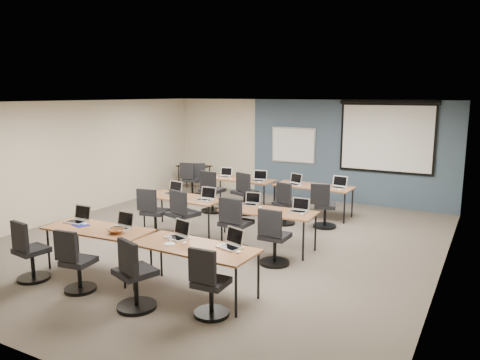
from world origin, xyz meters
The scene contains 58 objects.
floor centered at (0.00, 0.00, 0.00)m, with size 8.00×9.00×0.02m, color #6B6354.
ceiling centered at (0.00, 0.00, 2.70)m, with size 8.00×9.00×0.02m, color white.
wall_back centered at (0.00, 4.50, 1.35)m, with size 8.00×0.04×2.70m, color beige.
wall_front centered at (0.00, -4.50, 1.35)m, with size 8.00×0.04×2.70m, color beige.
wall_left centered at (-4.00, 0.00, 1.35)m, with size 0.04×9.00×2.70m, color beige.
wall_right centered at (4.00, 0.00, 1.35)m, with size 0.04×9.00×2.70m, color beige.
blue_accent_panel centered at (1.25, 4.47, 1.35)m, with size 5.50×0.04×2.70m, color #3D5977.
whiteboard centered at (-0.30, 4.43, 1.45)m, with size 1.28×0.03×0.98m.
projector_screen centered at (2.20, 4.41, 1.89)m, with size 2.40×0.10×1.82m.
training_table_front_left centered at (-0.88, -2.31, 0.68)m, with size 1.76×0.73×0.73m.
training_table_front_right centered at (0.98, -2.30, 0.69)m, with size 1.84×0.76×0.73m.
training_table_mid_left centered at (-1.03, 0.25, 0.68)m, with size 1.75×0.73×0.73m.
training_table_mid_right centered at (1.02, 0.06, 0.68)m, with size 1.76×0.73×0.73m.
training_table_back_left centered at (-0.99, 2.68, 0.68)m, with size 1.71×0.71×0.73m.
training_table_back_right centered at (0.93, 2.71, 0.69)m, with size 1.81×0.76×0.73m.
laptop_0 centered at (-1.45, -2.17, 0.80)m, with size 0.36×0.30×0.27m.
mouse_0 centered at (-1.23, -2.25, 0.74)m, with size 0.06×0.09×0.03m, color white.
task_chair_0 centered at (-1.54, -3.10, 0.40)m, with size 0.49×0.49×0.98m.
laptop_1 centered at (-0.54, -2.12, 0.79)m, with size 0.34×0.29×0.26m.
mouse_1 centered at (-0.40, -2.25, 0.74)m, with size 0.06×0.09×0.03m, color white.
task_chair_1 centered at (-0.59, -3.04, 0.39)m, with size 0.46×0.46×0.95m.
laptop_2 centered at (0.55, -2.08, 0.79)m, with size 0.34×0.29×0.25m.
mouse_2 centered at (0.80, -2.27, 0.74)m, with size 0.06×0.09×0.03m, color white.
task_chair_2 centered at (0.55, -3.08, 0.42)m, with size 0.56×0.54×1.02m.
laptop_3 centered at (1.46, -2.07, 0.79)m, with size 0.34×0.29×0.26m.
mouse_3 centered at (1.66, -2.24, 0.74)m, with size 0.06×0.09×0.03m, color white.
task_chair_3 centered at (1.52, -2.77, 0.39)m, with size 0.47×0.47×0.95m.
laptop_4 centered at (-1.39, 0.38, 0.80)m, with size 0.36×0.30×0.27m.
mouse_4 centered at (-1.18, 0.05, 0.74)m, with size 0.06×0.09×0.03m, color white.
task_chair_4 centered at (-1.33, -0.38, 0.41)m, with size 0.52×0.52×1.00m.
laptop_5 centered at (-0.46, 0.23, 0.79)m, with size 0.34×0.29×0.26m.
mouse_5 centered at (-0.35, 0.11, 0.74)m, with size 0.06×0.10×0.04m, color white.
task_chair_5 centered at (-0.62, -0.39, 0.44)m, with size 0.59×0.58×1.05m.
laptop_6 centered at (0.53, 0.32, 0.79)m, with size 0.30×0.26×0.23m.
mouse_6 centered at (0.80, 0.18, 0.74)m, with size 0.06×0.09×0.03m, color white.
task_chair_6 centered at (0.58, -0.43, 0.43)m, with size 0.57×0.57×1.04m.
laptop_7 centered at (1.55, 0.26, 0.79)m, with size 0.32×0.27×0.24m.
mouse_7 centered at (1.68, 0.08, 0.74)m, with size 0.06×0.10×0.03m, color white.
task_chair_7 centered at (1.47, -0.68, 0.41)m, with size 0.51×0.51×0.99m.
laptop_8 centered at (-1.49, 2.72, 0.79)m, with size 0.31×0.27×0.24m.
mouse_8 centered at (-1.18, 2.50, 0.74)m, with size 0.06×0.09×0.03m, color white.
task_chair_8 centered at (-1.36, 1.86, 0.43)m, with size 0.56×0.56×1.04m.
laptop_9 centered at (-0.47, 2.64, 0.79)m, with size 0.34×0.29×0.26m.
mouse_9 centered at (-0.35, 2.44, 0.74)m, with size 0.06×0.10×0.03m, color white.
task_chair_9 centered at (-0.56, 2.07, 0.43)m, with size 0.57×0.55×1.03m.
laptop_10 centered at (0.48, 2.65, 0.79)m, with size 0.34×0.29×0.26m.
mouse_10 centered at (0.68, 2.48, 0.74)m, with size 0.05×0.09×0.03m, color white.
task_chair_10 centered at (0.64, 1.70, 0.39)m, with size 0.48×0.48×0.96m.
laptop_11 centered at (1.52, 2.76, 0.80)m, with size 0.35×0.30×0.26m.
mouse_11 centered at (1.60, 2.56, 0.74)m, with size 0.06×0.10×0.04m, color white.
task_chair_11 centered at (1.48, 1.88, 0.40)m, with size 0.51×0.50×0.98m.
blue_mousepad centered at (-1.26, -2.31, 0.73)m, with size 0.25×0.21×0.01m, color navy.
snack_bowl centered at (-0.44, -2.35, 0.76)m, with size 0.28×0.28×0.07m, color brown.
snack_plate centered at (0.62, -2.40, 0.74)m, with size 0.16×0.16×0.01m, color white.
coffee_cup centered at (0.55, -2.31, 0.77)m, with size 0.05×0.05×0.05m, color silver.
utility_table centered at (-3.22, 3.84, 0.66)m, with size 0.95×0.53×0.75m.
spare_chair_a centered at (-2.52, 3.26, 0.39)m, with size 0.53×0.47×0.95m.
spare_chair_b centered at (-2.77, 3.02, 0.40)m, with size 0.50×0.50×0.98m.
Camera 1 is at (4.60, -7.53, 2.86)m, focal length 35.00 mm.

